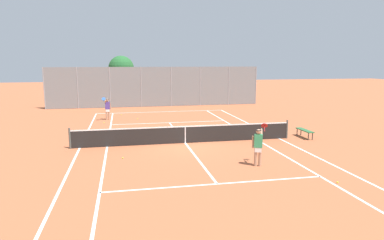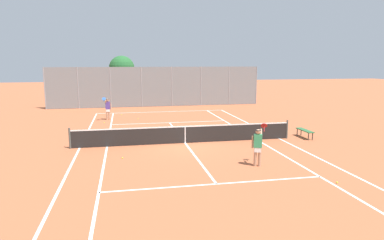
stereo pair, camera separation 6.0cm
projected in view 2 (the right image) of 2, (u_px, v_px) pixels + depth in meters
name	position (u px, v px, depth m)	size (l,w,h in m)	color
ground_plane	(185.00, 143.00, 18.57)	(120.00, 120.00, 0.00)	#B25B38
court_line_markings	(185.00, 143.00, 18.57)	(11.10, 23.90, 0.01)	white
tennis_net	(185.00, 134.00, 18.48)	(12.00, 0.10, 1.07)	#474C47
player_near_side	(258.00, 145.00, 14.36)	(0.84, 0.69, 1.77)	tan
player_far_left	(108.00, 108.00, 25.78)	(0.63, 0.76, 1.77)	tan
loose_tennis_ball_0	(138.00, 119.00, 26.26)	(0.07, 0.07, 0.07)	#D1DB33
loose_tennis_ball_1	(128.00, 133.00, 20.92)	(0.07, 0.07, 0.07)	#D1DB33
loose_tennis_ball_2	(122.00, 115.00, 28.19)	(0.07, 0.07, 0.07)	#D1DB33
loose_tennis_ball_3	(122.00, 158.00, 15.61)	(0.07, 0.07, 0.07)	#D1DB33
loose_tennis_ball_4	(104.00, 123.00, 24.59)	(0.07, 0.07, 0.07)	#D1DB33
loose_tennis_ball_5	(337.00, 182.00, 12.45)	(0.07, 0.07, 0.07)	#D1DB33
courtside_bench	(305.00, 131.00, 19.82)	(0.36, 1.50, 0.47)	#2D6638
back_fence	(157.00, 87.00, 33.33)	(20.68, 0.08, 3.88)	gray
tree_behind_left	(122.00, 69.00, 36.23)	(2.67, 2.67, 4.98)	brown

